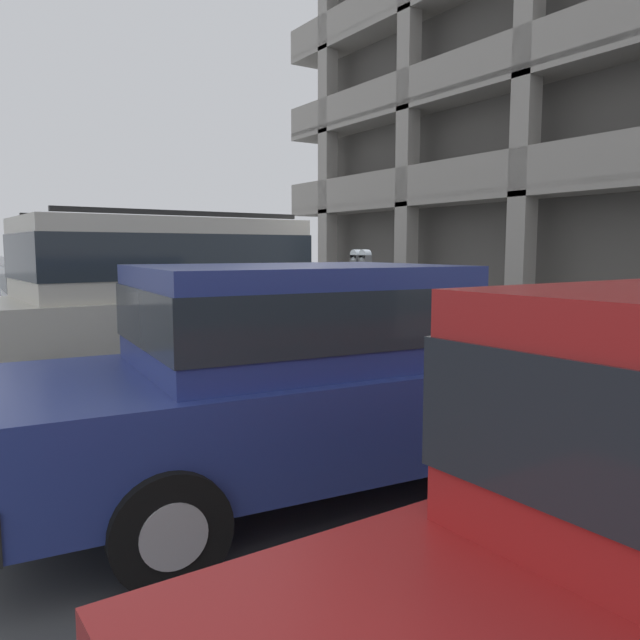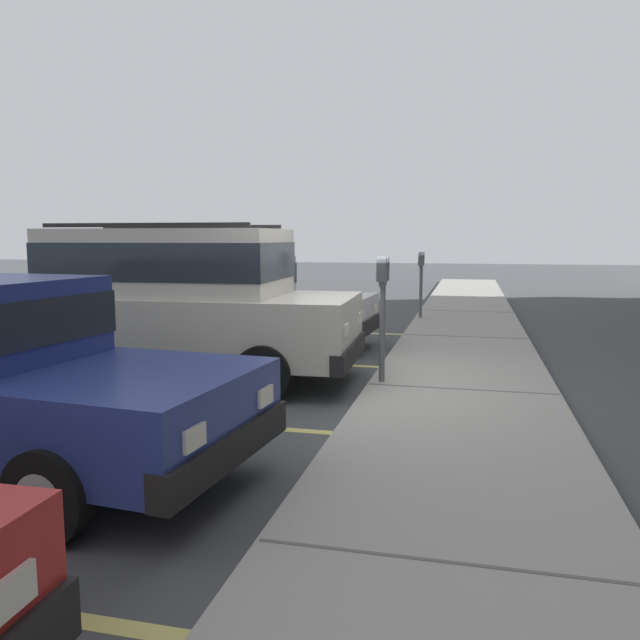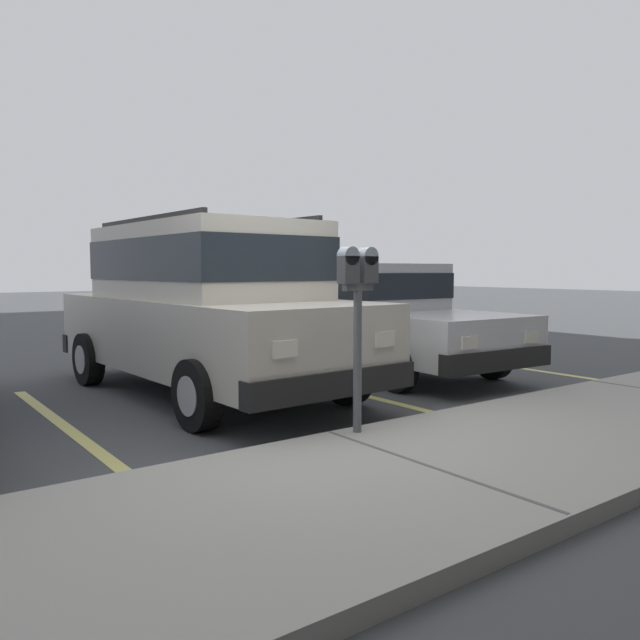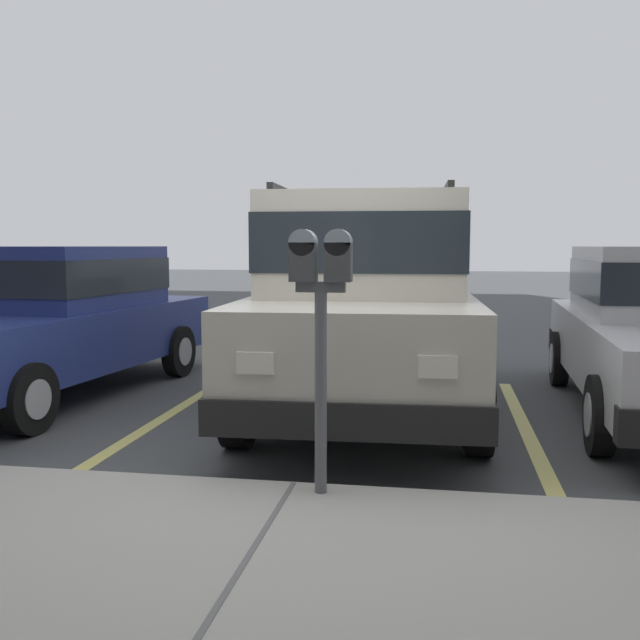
% 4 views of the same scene
% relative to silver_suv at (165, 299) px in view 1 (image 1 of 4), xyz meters
% --- Properties ---
extents(ground_plane, '(80.00, 80.00, 0.10)m').
position_rel_silver_suv_xyz_m(ground_plane, '(0.18, 2.40, -1.14)').
color(ground_plane, '#444749').
extents(sidewalk, '(40.00, 2.20, 0.12)m').
position_rel_silver_suv_xyz_m(sidewalk, '(0.18, 3.70, -1.03)').
color(sidewalk, '#9E9B93').
rests_on(sidewalk, ground_plane).
extents(parking_stall_lines, '(12.82, 4.80, 0.01)m').
position_rel_silver_suv_xyz_m(parking_stall_lines, '(1.77, 1.00, -1.08)').
color(parking_stall_lines, '#DBD16B').
rests_on(parking_stall_lines, ground_plane).
extents(silver_suv, '(2.15, 4.85, 2.03)m').
position_rel_silver_suv_xyz_m(silver_suv, '(0.00, 0.00, 0.00)').
color(silver_suv, beige).
rests_on(silver_suv, ground_plane).
extents(red_sedan, '(2.00, 4.56, 1.54)m').
position_rel_silver_suv_xyz_m(red_sedan, '(-2.76, -0.14, -0.27)').
color(red_sedan, silver).
rests_on(red_sedan, ground_plane).
extents(dark_hatchback, '(2.15, 4.62, 1.54)m').
position_rel_silver_suv_xyz_m(dark_hatchback, '(3.32, -0.09, -0.27)').
color(dark_hatchback, navy).
rests_on(dark_hatchback, ground_plane).
extents(parking_meter_near, '(0.35, 0.12, 1.52)m').
position_rel_silver_suv_xyz_m(parking_meter_near, '(-0.00, 2.75, 0.16)').
color(parking_meter_near, '#595B60').
rests_on(parking_meter_near, sidewalk).
extents(parking_meter_far, '(0.35, 0.12, 1.44)m').
position_rel_silver_suv_xyz_m(parking_meter_far, '(-6.36, 2.72, 0.11)').
color(parking_meter_far, '#595B60').
rests_on(parking_meter_far, sidewalk).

